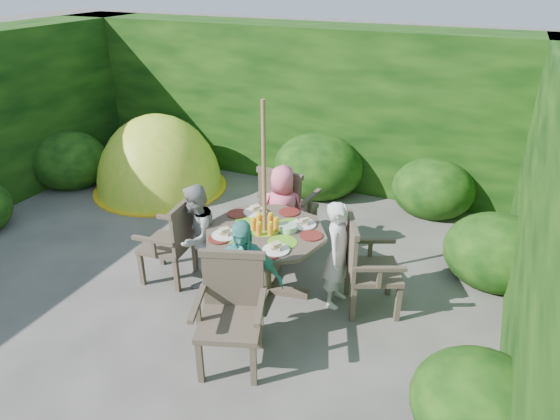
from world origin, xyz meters
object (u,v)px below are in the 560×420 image
at_px(garden_chair_back, 286,206).
at_px(garden_chair_front, 231,310).
at_px(child_right, 338,255).
at_px(parasol_pole, 265,204).
at_px(garden_chair_right, 366,265).
at_px(child_left, 196,236).
at_px(child_front, 242,282).
at_px(child_back, 283,213).
at_px(patio_table, 266,241).
at_px(dome_tent, 161,188).
at_px(garden_chair_left, 173,240).

xyz_separation_m(garden_chair_back, garden_chair_front, (0.38, -2.15, -0.02)).
xyz_separation_m(garden_chair_front, child_right, (0.62, 1.21, 0.06)).
distance_m(parasol_pole, garden_chair_right, 1.23).
relative_size(garden_chair_right, garden_chair_front, 0.98).
height_order(child_left, child_front, child_front).
relative_size(child_right, child_back, 1.00).
relative_size(patio_table, garden_chair_right, 1.56).
height_order(patio_table, parasol_pole, parasol_pole).
xyz_separation_m(garden_chair_right, dome_tent, (-3.91, 1.74, -0.53)).
relative_size(garden_chair_back, child_front, 0.81).
relative_size(child_left, child_front, 0.92).
distance_m(parasol_pole, child_back, 0.94).
relative_size(patio_table, garden_chair_left, 1.61).
distance_m(garden_chair_back, child_right, 1.37).
height_order(garden_chair_right, garden_chair_front, garden_chair_front).
xyz_separation_m(garden_chair_front, child_front, (-0.03, 0.29, 0.11)).
xyz_separation_m(parasol_pole, garden_chair_back, (-0.21, 1.07, -0.53)).
bearing_deg(garden_chair_back, parasol_pole, 106.19).
xyz_separation_m(parasol_pole, child_left, (-0.79, -0.14, -0.49)).
xyz_separation_m(garden_chair_left, child_back, (0.94, 0.98, 0.09)).
height_order(parasol_pole, child_left, parasol_pole).
relative_size(child_back, child_front, 0.92).
distance_m(child_back, child_front, 1.60).
bearing_deg(garden_chair_right, garden_chair_back, 31.06).
height_order(parasol_pole, garden_chair_left, parasol_pole).
bearing_deg(parasol_pole, garden_chair_back, 101.04).
relative_size(child_left, dome_tent, 0.49).
distance_m(garden_chair_right, child_back, 1.37).
relative_size(patio_table, dome_tent, 0.63).
relative_size(parasol_pole, garden_chair_back, 2.07).
bearing_deg(parasol_pole, garden_chair_left, -169.94).
bearing_deg(garden_chair_right, garden_chair_front, 119.82).
height_order(garden_chair_left, child_front, child_front).
xyz_separation_m(garden_chair_right, garden_chair_left, (-2.16, -0.36, -0.02)).
xyz_separation_m(parasol_pole, garden_chair_right, (1.08, 0.16, -0.56)).
height_order(garden_chair_right, garden_chair_left, garden_chair_right).
bearing_deg(child_right, child_left, 101.73).
bearing_deg(parasol_pole, child_left, -170.24).
bearing_deg(child_left, garden_chair_front, 38.38).
distance_m(garden_chair_right, child_front, 1.35).
relative_size(garden_chair_right, dome_tent, 0.41).
bearing_deg(patio_table, dome_tent, 146.09).
xyz_separation_m(patio_table, garden_chair_right, (1.08, 0.16, -0.13)).
bearing_deg(garden_chair_back, child_back, 109.72).
bearing_deg(child_right, garden_chair_left, 101.91).
relative_size(parasol_pole, dome_tent, 0.89).
bearing_deg(dome_tent, child_right, -19.39).
height_order(child_right, dome_tent, dome_tent).
height_order(patio_table, garden_chair_left, garden_chair_left).
xyz_separation_m(child_left, dome_tent, (-2.04, 2.04, -0.61)).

